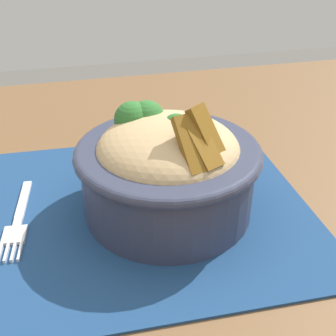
% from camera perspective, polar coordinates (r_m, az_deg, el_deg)
% --- Properties ---
extents(table, '(1.20, 0.84, 0.76)m').
position_cam_1_polar(table, '(0.50, -5.36, -10.82)').
color(table, brown).
rests_on(table, ground_plane).
extents(placemat, '(0.41, 0.32, 0.00)m').
position_cam_1_polar(placemat, '(0.45, -6.31, -5.81)').
color(placemat, navy).
rests_on(placemat, table).
extents(bowl, '(0.20, 0.20, 0.13)m').
position_cam_1_polar(bowl, '(0.42, -0.07, 0.39)').
color(bowl, '#2D3347').
rests_on(bowl, placemat).
extents(fork, '(0.03, 0.13, 0.00)m').
position_cam_1_polar(fork, '(0.45, -19.93, -6.89)').
color(fork, silver).
rests_on(fork, placemat).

